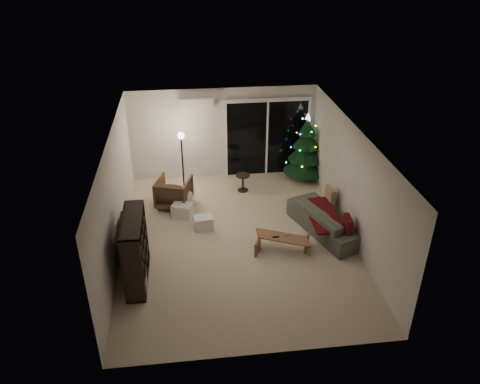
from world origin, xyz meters
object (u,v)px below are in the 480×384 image
(media_cabinet, at_px, (132,238))
(coffee_table, at_px, (282,244))
(armchair, at_px, (174,192))
(sofa, at_px, (327,220))
(christmas_tree, at_px, (306,147))
(bookshelf, at_px, (126,251))

(media_cabinet, relative_size, coffee_table, 1.00)
(armchair, distance_m, sofa, 3.78)
(media_cabinet, height_order, coffee_table, media_cabinet)
(media_cabinet, xyz_separation_m, christmas_tree, (4.45, 2.96, 0.59))
(bookshelf, height_order, media_cabinet, bookshelf)
(bookshelf, height_order, christmas_tree, christmas_tree)
(armchair, height_order, christmas_tree, christmas_tree)
(armchair, height_order, coffee_table, armchair)
(armchair, distance_m, christmas_tree, 3.78)
(bookshelf, bearing_deg, sofa, 7.09)
(media_cabinet, bearing_deg, bookshelf, -97.19)
(sofa, height_order, coffee_table, sofa)
(media_cabinet, xyz_separation_m, coffee_table, (3.16, -0.34, -0.17))
(bookshelf, distance_m, christmas_tree, 5.92)
(bookshelf, distance_m, media_cabinet, 1.01)
(bookshelf, xyz_separation_m, armchair, (0.87, 2.81, -0.33))
(armchair, bearing_deg, sofa, 172.35)
(bookshelf, bearing_deg, media_cabinet, 81.27)
(media_cabinet, height_order, armchair, armchair)
(bookshelf, xyz_separation_m, sofa, (4.30, 1.22, -0.40))
(sofa, bearing_deg, armchair, 45.00)
(media_cabinet, bearing_deg, christmas_tree, 26.45)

